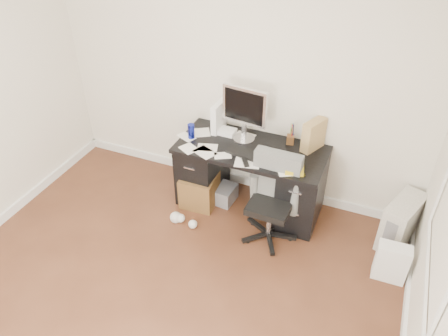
# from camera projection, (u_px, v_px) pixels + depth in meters

# --- Properties ---
(ground) EXTENTS (4.00, 4.00, 0.00)m
(ground) POSITION_uv_depth(u_px,v_px,m) (148.00, 315.00, 3.66)
(ground) COLOR #462516
(ground) RESTS_ON ground
(room_shell) EXTENTS (4.02, 4.02, 2.71)m
(room_shell) POSITION_uv_depth(u_px,v_px,m) (128.00, 149.00, 2.70)
(room_shell) COLOR silver
(room_shell) RESTS_ON ground
(desk) EXTENTS (1.50, 0.70, 0.75)m
(desk) POSITION_uv_depth(u_px,v_px,m) (250.00, 176.00, 4.57)
(desk) COLOR black
(desk) RESTS_ON ground
(loose_papers) EXTENTS (1.10, 0.60, 0.00)m
(loose_papers) POSITION_uv_depth(u_px,v_px,m) (231.00, 146.00, 4.39)
(loose_papers) COLOR silver
(loose_papers) RESTS_ON desk
(lcd_monitor) EXTENTS (0.50, 0.32, 0.59)m
(lcd_monitor) POSITION_uv_depth(u_px,v_px,m) (245.00, 114.00, 4.31)
(lcd_monitor) COLOR silver
(lcd_monitor) RESTS_ON desk
(keyboard) EXTENTS (0.47, 0.22, 0.03)m
(keyboard) POSITION_uv_depth(u_px,v_px,m) (249.00, 155.00, 4.24)
(keyboard) COLOR black
(keyboard) RESTS_ON desk
(computer_mouse) EXTENTS (0.07, 0.07, 0.06)m
(computer_mouse) POSITION_uv_depth(u_px,v_px,m) (265.00, 149.00, 4.29)
(computer_mouse) COLOR silver
(computer_mouse) RESTS_ON desk
(travel_mug) EXTENTS (0.09, 0.09, 0.16)m
(travel_mug) POSITION_uv_depth(u_px,v_px,m) (191.00, 131.00, 4.47)
(travel_mug) COLOR #16209B
(travel_mug) RESTS_ON desk
(white_binder) EXTENTS (0.13, 0.28, 0.32)m
(white_binder) POSITION_uv_depth(u_px,v_px,m) (219.00, 117.00, 4.56)
(white_binder) COLOR white
(white_binder) RESTS_ON desk
(magazine_file) EXTENTS (0.23, 0.30, 0.31)m
(magazine_file) POSITION_uv_depth(u_px,v_px,m) (314.00, 135.00, 4.26)
(magazine_file) COLOR #A98551
(magazine_file) RESTS_ON desk
(pen_cup) EXTENTS (0.11, 0.11, 0.22)m
(pen_cup) POSITION_uv_depth(u_px,v_px,m) (291.00, 134.00, 4.37)
(pen_cup) COLOR #513017
(pen_cup) RESTS_ON desk
(yellow_book) EXTENTS (0.23, 0.27, 0.04)m
(yellow_book) POSITION_uv_depth(u_px,v_px,m) (295.00, 167.00, 4.06)
(yellow_book) COLOR gold
(yellow_book) RESTS_ON desk
(paper_remote) EXTENTS (0.27, 0.24, 0.02)m
(paper_remote) POSITION_uv_depth(u_px,v_px,m) (247.00, 162.00, 4.15)
(paper_remote) COLOR silver
(paper_remote) RESTS_ON desk
(office_chair) EXTENTS (0.53, 0.53, 0.92)m
(office_chair) POSITION_uv_depth(u_px,v_px,m) (271.00, 201.00, 4.14)
(office_chair) COLOR #575957
(office_chair) RESTS_ON ground
(pc_tower) EXTENTS (0.39, 0.56, 0.51)m
(pc_tower) POSITION_uv_depth(u_px,v_px,m) (401.00, 222.00, 4.21)
(pc_tower) COLOR #ABA69A
(pc_tower) RESTS_ON ground
(shopping_bag) EXTENTS (0.29, 0.21, 0.39)m
(shopping_bag) POSITION_uv_depth(u_px,v_px,m) (391.00, 262.00, 3.88)
(shopping_bag) COLOR white
(shopping_bag) RESTS_ON ground
(wicker_basket) EXTENTS (0.38, 0.38, 0.36)m
(wicker_basket) POSITION_uv_depth(u_px,v_px,m) (200.00, 190.00, 4.73)
(wicker_basket) COLOR #482E15
(wicker_basket) RESTS_ON ground
(desk_printer) EXTENTS (0.34, 0.29, 0.19)m
(desk_printer) POSITION_uv_depth(u_px,v_px,m) (220.00, 193.00, 4.83)
(desk_printer) COLOR slate
(desk_printer) RESTS_ON ground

